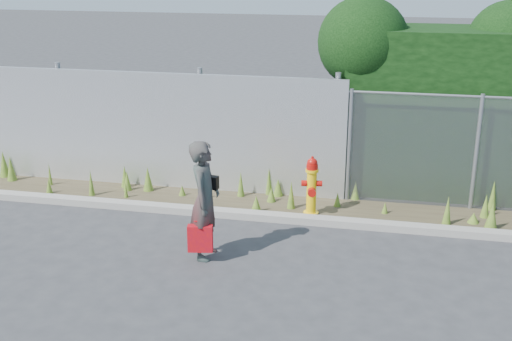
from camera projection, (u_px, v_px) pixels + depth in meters
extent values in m
plane|color=#333335|center=(257.00, 270.00, 9.07)|extent=(80.00, 80.00, 0.00)
cube|color=gray|center=(278.00, 217.00, 10.72)|extent=(16.00, 0.22, 0.12)
cube|color=#413725|center=(284.00, 207.00, 11.30)|extent=(16.00, 1.20, 0.01)
cone|color=#4C6F21|center=(148.00, 180.00, 12.00)|extent=(0.20, 0.20, 0.47)
cone|color=#4C6F21|center=(291.00, 196.00, 11.15)|extent=(0.15, 0.15, 0.50)
cone|color=#4C6F21|center=(473.00, 219.00, 10.59)|extent=(0.20, 0.20, 0.18)
cone|color=#4C6F21|center=(50.00, 175.00, 12.30)|extent=(0.08, 0.08, 0.45)
cone|color=#4C6F21|center=(126.00, 190.00, 11.68)|extent=(0.08, 0.08, 0.32)
cone|color=#4C6F21|center=(385.00, 209.00, 10.98)|extent=(0.11, 0.11, 0.21)
cone|color=#4C6F21|center=(447.00, 211.00, 10.49)|extent=(0.15, 0.15, 0.50)
cone|color=#4C6F21|center=(310.00, 187.00, 11.67)|extent=(0.12, 0.12, 0.44)
cone|color=#4C6F21|center=(125.00, 177.00, 12.19)|extent=(0.16, 0.16, 0.44)
cone|color=#4C6F21|center=(256.00, 204.00, 11.02)|extent=(0.19, 0.19, 0.31)
cone|color=#4C6F21|center=(4.00, 164.00, 12.75)|extent=(0.21, 0.21, 0.54)
cone|color=#4C6F21|center=(269.00, 182.00, 11.80)|extent=(0.12, 0.12, 0.51)
cone|color=#4C6F21|center=(355.00, 191.00, 11.60)|extent=(0.17, 0.17, 0.34)
cone|color=#4C6F21|center=(127.00, 181.00, 12.03)|extent=(0.16, 0.16, 0.39)
cone|color=#4C6F21|center=(486.00, 206.00, 10.78)|extent=(0.15, 0.15, 0.43)
cone|color=#4C6F21|center=(182.00, 191.00, 11.79)|extent=(0.13, 0.13, 0.21)
cone|color=#4C6F21|center=(11.00, 169.00, 12.54)|extent=(0.19, 0.19, 0.49)
cone|color=#4C6F21|center=(49.00, 187.00, 11.88)|extent=(0.13, 0.13, 0.29)
cone|color=#4C6F21|center=(493.00, 196.00, 11.06)|extent=(0.15, 0.15, 0.55)
cone|color=#4C6F21|center=(492.00, 217.00, 10.30)|extent=(0.21, 0.21, 0.47)
cone|color=#4C6F21|center=(337.00, 200.00, 11.27)|extent=(0.13, 0.13, 0.27)
cone|color=#4C6F21|center=(202.00, 188.00, 11.58)|extent=(0.11, 0.11, 0.44)
cone|color=#4C6F21|center=(271.00, 195.00, 11.49)|extent=(0.17, 0.17, 0.27)
cone|color=#4C6F21|center=(91.00, 183.00, 11.75)|extent=(0.11, 0.11, 0.50)
cone|color=#4C6F21|center=(241.00, 185.00, 11.72)|extent=(0.14, 0.14, 0.48)
cone|color=#4C6F21|center=(278.00, 188.00, 11.76)|extent=(0.19, 0.19, 0.34)
cube|color=silver|center=(121.00, 129.00, 12.13)|extent=(8.50, 0.08, 2.20)
cylinder|color=gray|center=(63.00, 121.00, 12.47)|extent=(0.10, 0.10, 2.30)
cylinder|color=gray|center=(201.00, 129.00, 11.93)|extent=(0.10, 0.10, 2.30)
cylinder|color=gray|center=(336.00, 136.00, 11.44)|extent=(0.10, 0.10, 2.30)
cylinder|color=gray|center=(349.00, 146.00, 11.32)|extent=(0.07, 0.07, 2.05)
cylinder|color=gray|center=(476.00, 153.00, 10.91)|extent=(0.07, 0.07, 2.05)
sphere|color=black|center=(363.00, 42.00, 11.55)|extent=(1.64, 1.64, 1.64)
sphere|color=black|center=(416.00, 66.00, 11.50)|extent=(1.30, 1.30, 1.30)
sphere|color=black|center=(466.00, 65.00, 11.34)|extent=(1.21, 1.21, 1.21)
sphere|color=black|center=(509.00, 42.00, 11.35)|extent=(1.48, 1.48, 1.48)
cylinder|color=yellow|center=(311.00, 213.00, 10.98)|extent=(0.26, 0.26, 0.06)
cylinder|color=yellow|center=(311.00, 193.00, 10.86)|extent=(0.17, 0.17, 0.79)
cylinder|color=yellow|center=(312.00, 170.00, 10.73)|extent=(0.22, 0.22, 0.05)
cylinder|color=#B20F0A|center=(312.00, 167.00, 10.71)|extent=(0.19, 0.19, 0.09)
sphere|color=#B20F0A|center=(312.00, 163.00, 10.69)|extent=(0.18, 0.18, 0.18)
cylinder|color=#B20F0A|center=(312.00, 158.00, 10.66)|extent=(0.05, 0.05, 0.05)
cylinder|color=#B20F0A|center=(304.00, 183.00, 10.83)|extent=(0.09, 0.10, 0.10)
cylinder|color=#B20F0A|center=(319.00, 184.00, 10.78)|extent=(0.09, 0.10, 0.10)
cylinder|color=#B20F0A|center=(311.00, 192.00, 10.72)|extent=(0.14, 0.11, 0.14)
imported|color=#0E5950|center=(205.00, 200.00, 9.22)|extent=(0.44, 0.65, 1.76)
cube|color=#A2091D|center=(200.00, 238.00, 9.18)|extent=(0.36, 0.13, 0.40)
cylinder|color=#A2091D|center=(200.00, 221.00, 9.09)|extent=(0.17, 0.02, 0.02)
cube|color=black|center=(210.00, 182.00, 9.24)|extent=(0.26, 0.11, 0.19)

